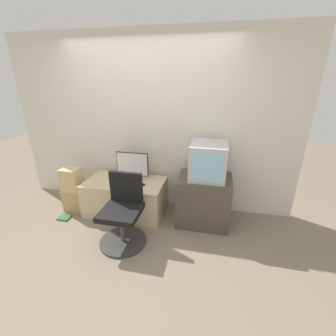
# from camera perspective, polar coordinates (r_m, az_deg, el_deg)

# --- Properties ---
(ground_plane) EXTENTS (12.00, 12.00, 0.00)m
(ground_plane) POSITION_cam_1_polar(r_m,az_deg,el_deg) (2.93, -12.03, -20.76)
(ground_plane) COLOR #7F705B
(wall_back) EXTENTS (4.40, 0.05, 2.60)m
(wall_back) POSITION_cam_1_polar(r_m,az_deg,el_deg) (3.47, -4.81, 10.76)
(wall_back) COLOR silver
(wall_back) RESTS_ON ground_plane
(desk) EXTENTS (1.18, 0.65, 0.53)m
(desk) POSITION_cam_1_polar(r_m,az_deg,el_deg) (3.55, -10.71, -7.21)
(desk) COLOR #CCB289
(desk) RESTS_ON ground_plane
(side_stand) EXTENTS (0.73, 0.57, 0.70)m
(side_stand) POSITION_cam_1_polar(r_m,az_deg,el_deg) (3.27, 9.00, -8.03)
(side_stand) COLOR #4C4238
(side_stand) RESTS_ON ground_plane
(main_monitor) EXTENTS (0.49, 0.19, 0.43)m
(main_monitor) POSITION_cam_1_polar(r_m,az_deg,el_deg) (3.39, -9.00, 0.48)
(main_monitor) COLOR #2D2D2D
(main_monitor) RESTS_ON desk
(keyboard) EXTENTS (0.32, 0.12, 0.01)m
(keyboard) POSITION_cam_1_polar(r_m,az_deg,el_deg) (3.32, -9.92, -4.02)
(keyboard) COLOR silver
(keyboard) RESTS_ON desk
(mouse) EXTENTS (0.06, 0.03, 0.04)m
(mouse) POSITION_cam_1_polar(r_m,az_deg,el_deg) (3.25, -6.31, -4.18)
(mouse) COLOR black
(mouse) RESTS_ON desk
(crt_tv) EXTENTS (0.48, 0.52, 0.48)m
(crt_tv) POSITION_cam_1_polar(r_m,az_deg,el_deg) (3.04, 10.14, 1.82)
(crt_tv) COLOR #B7B7BC
(crt_tv) RESTS_ON side_stand
(office_chair) EXTENTS (0.59, 0.59, 0.89)m
(office_chair) POSITION_cam_1_polar(r_m,az_deg,el_deg) (2.92, -11.38, -11.68)
(office_chair) COLOR #333333
(office_chair) RESTS_ON ground_plane
(cardboard_box_lower) EXTENTS (0.30, 0.24, 0.35)m
(cardboard_box_lower) POSITION_cam_1_polar(r_m,az_deg,el_deg) (3.88, -22.49, -7.47)
(cardboard_box_lower) COLOR tan
(cardboard_box_lower) RESTS_ON ground_plane
(cardboard_box_upper) EXTENTS (0.28, 0.22, 0.36)m
(cardboard_box_upper) POSITION_cam_1_polar(r_m,az_deg,el_deg) (3.73, -23.26, -2.72)
(cardboard_box_upper) COLOR #D1B27F
(cardboard_box_upper) RESTS_ON cardboard_box_lower
(book) EXTENTS (0.17, 0.15, 0.02)m
(book) POSITION_cam_1_polar(r_m,az_deg,el_deg) (3.80, -24.81, -11.35)
(book) COLOR #2D6638
(book) RESTS_ON ground_plane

